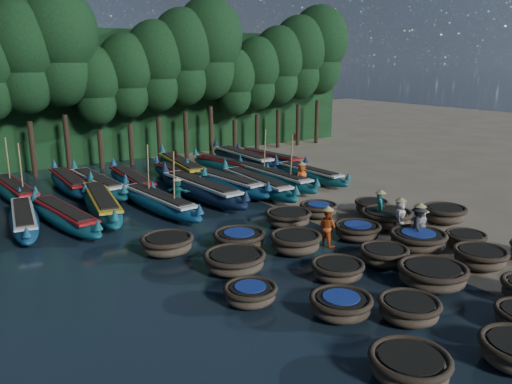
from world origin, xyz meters
TOP-DOWN VIEW (x-y plane):
  - ground at (0.00, 0.00)m, footprint 120.00×120.00m
  - foliage_wall at (0.00, 23.50)m, footprint 40.00×3.00m
  - coracle_0 at (-6.19, -9.26)m, footprint 2.35×2.35m
  - coracle_5 at (-5.38, -6.00)m, footprint 2.32×2.32m
  - coracle_6 at (-3.87, -7.36)m, footprint 2.16×2.16m
  - coracle_7 at (-1.28, -6.25)m, footprint 2.42×2.42m
  - coracle_8 at (1.61, -6.24)m, footprint 2.11×2.11m
  - coracle_10 at (-7.21, -3.73)m, footprint 1.88×1.88m
  - coracle_11 at (-3.58, -3.94)m, footprint 2.24×2.24m
  - coracle_12 at (-1.20, -3.99)m, footprint 2.12×2.12m
  - coracle_13 at (1.21, -3.68)m, footprint 2.44×2.44m
  - coracle_14 at (3.13, -4.63)m, footprint 1.93×1.93m
  - coracle_15 at (-6.29, -1.27)m, footprint 2.53×2.53m
  - coracle_16 at (-3.23, -1.09)m, footprint 2.48×2.48m
  - coracle_17 at (0.05, -1.36)m, footprint 2.23×2.23m
  - coracle_18 at (2.39, -0.92)m, footprint 2.50×2.50m
  - coracle_19 at (5.27, -2.06)m, footprint 2.22×2.22m
  - coracle_20 at (-7.62, 1.77)m, footprint 2.18×2.18m
  - coracle_21 at (-4.86, 0.65)m, footprint 2.37×2.37m
  - coracle_22 at (-1.37, 1.79)m, footprint 2.53×2.53m
  - coracle_23 at (0.78, 2.07)m, footprint 1.92×1.92m
  - coracle_24 at (3.46, 1.00)m, footprint 1.76×1.76m
  - long_boat_0 at (-11.84, 8.45)m, footprint 2.21×7.26m
  - long_boat_1 at (-10.19, 7.74)m, footprint 2.39×7.73m
  - long_boat_2 at (-8.07, 8.74)m, footprint 2.86×8.50m
  - long_boat_3 at (-5.51, 7.43)m, footprint 2.16×8.02m
  - long_boat_4 at (-2.58, 8.29)m, footprint 2.09×9.04m
  - long_boat_5 at (-0.55, 9.16)m, footprint 2.34×8.45m
  - long_boat_6 at (0.86, 7.72)m, footprint 1.96×8.49m
  - long_boat_7 at (2.71, 8.41)m, footprint 1.59×8.21m
  - long_boat_8 at (5.40, 8.29)m, footprint 1.49×7.33m
  - long_boat_9 at (-11.29, 14.22)m, footprint 2.11×8.07m
  - long_boat_10 at (-8.24, 14.52)m, footprint 1.47×7.85m
  - long_boat_11 at (-6.97, 13.09)m, footprint 1.99×8.35m
  - long_boat_12 at (-4.96, 12.80)m, footprint 1.80×7.99m
  - long_boat_13 at (-1.91, 12.83)m, footprint 1.55×7.33m
  - long_boat_14 at (-0.80, 14.44)m, footprint 2.69×9.08m
  - long_boat_15 at (2.28, 13.23)m, footprint 2.67×7.97m
  - long_boat_16 at (4.41, 14.68)m, footprint 1.86×9.09m
  - long_boat_17 at (6.22, 13.84)m, footprint 2.26×7.78m
  - fisherman_0 at (2.17, -1.89)m, footprint 0.95×0.85m
  - fisherman_1 at (2.19, -0.67)m, footprint 0.71×0.74m
  - fisherman_2 at (-1.58, -1.18)m, footprint 0.75×0.90m
  - fisherman_3 at (1.64, -3.33)m, footprint 1.32×1.26m
  - fisherman_4 at (2.01, -3.24)m, footprint 0.93×0.52m
  - fisherman_5 at (-4.20, 7.92)m, footprint 1.25×1.35m
  - fisherman_6 at (3.27, 6.46)m, footprint 0.89×0.61m
  - tree_3 at (-9.10, 20.00)m, footprint 4.92×4.92m
  - tree_4 at (-6.80, 20.00)m, footprint 5.34×5.34m
  - tree_5 at (-4.50, 20.00)m, footprint 3.68×3.68m
  - tree_6 at (-2.20, 20.00)m, footprint 4.09×4.09m
  - tree_7 at (0.10, 20.00)m, footprint 4.51×4.51m
  - tree_8 at (2.40, 20.00)m, footprint 4.92×4.92m
  - tree_9 at (4.70, 20.00)m, footprint 5.34×5.34m
  - tree_10 at (7.00, 20.00)m, footprint 3.68×3.68m
  - tree_11 at (9.30, 20.00)m, footprint 4.09×4.09m
  - tree_12 at (11.60, 20.00)m, footprint 4.51×4.51m
  - tree_13 at (13.90, 20.00)m, footprint 4.92×4.92m
  - tree_14 at (16.20, 20.00)m, footprint 5.34×5.34m

SIDE VIEW (x-z plane):
  - ground at x=0.00m, z-range 0.00..0.00m
  - coracle_14 at x=3.13m, z-range 0.05..0.69m
  - coracle_10 at x=-7.21m, z-range 0.05..0.69m
  - coracle_11 at x=-3.58m, z-range 0.05..0.72m
  - coracle_5 at x=-5.38m, z-range 0.05..0.75m
  - coracle_0 at x=-6.19m, z-range 0.05..0.76m
  - coracle_24 at x=3.46m, z-range 0.05..0.76m
  - coracle_6 at x=-3.87m, z-range 0.05..0.76m
  - coracle_17 at x=0.05m, z-range 0.06..0.77m
  - coracle_23 at x=0.78m, z-range 0.06..0.77m
  - coracle_12 at x=-1.20m, z-range 0.05..0.79m
  - coracle_21 at x=-4.86m, z-range 0.06..0.79m
  - coracle_22 at x=-1.37m, z-range 0.05..0.81m
  - coracle_15 at x=-6.29m, z-range 0.05..0.82m
  - coracle_8 at x=1.61m, z-range 0.06..0.84m
  - coracle_20 at x=-7.62m, z-range 0.06..0.84m
  - coracle_13 at x=1.21m, z-range 0.06..0.85m
  - coracle_7 at x=-1.28m, z-range 0.06..0.87m
  - coracle_18 at x=2.39m, z-range 0.06..0.88m
  - coracle_19 at x=5.27m, z-range 0.06..0.88m
  - coracle_16 at x=-3.23m, z-range 0.06..0.90m
  - long_boat_0 at x=-11.84m, z-range -0.15..1.13m
  - long_boat_13 at x=-1.91m, z-range -0.15..1.14m
  - long_boat_8 at x=5.40m, z-range -0.15..1.14m
  - long_boat_1 at x=-10.19m, z-range -0.16..1.21m
  - long_boat_17 at x=6.22m, z-range -0.16..1.21m
  - long_boat_10 at x=-8.24m, z-range -0.16..1.22m
  - long_boat_12 at x=-4.96m, z-range -0.17..1.24m
  - long_boat_15 at x=2.28m, z-range -0.17..1.25m
  - long_boat_3 at x=-5.51m, z-range -1.17..2.25m
  - long_boat_9 at x=-11.29m, z-range -1.17..2.27m
  - long_boat_7 at x=2.71m, z-range -1.19..2.30m
  - long_boat_11 at x=-6.97m, z-range -0.18..1.30m
  - long_boat_5 at x=-0.55m, z-range -0.18..1.32m
  - long_boat_6 at x=0.86m, z-range -0.18..1.32m
  - long_boat_2 at x=-8.07m, z-range -0.18..1.33m
  - long_boat_4 at x=-2.58m, z-range -0.19..1.40m
  - long_boat_16 at x=4.41m, z-range -0.19..1.41m
  - long_boat_14 at x=-0.80m, z-range -0.19..1.42m
  - fisherman_5 at x=-4.20m, z-range -0.06..1.65m
  - fisherman_4 at x=2.01m, z-range -0.02..1.68m
  - fisherman_0 at x=2.17m, z-range -0.04..1.79m
  - fisherman_2 at x=-1.58m, z-range -0.05..1.82m
  - fisherman_6 at x=3.27m, z-range -0.05..1.91m
  - fisherman_3 at x=1.64m, z-range -0.07..1.94m
  - fisherman_1 at x=2.19m, z-range 0.00..1.91m
  - foliage_wall at x=0.00m, z-range 0.00..10.00m
  - tree_5 at x=-4.50m, z-range 1.63..10.31m
  - tree_10 at x=7.00m, z-range 1.63..10.31m
  - tree_6 at x=-2.20m, z-range 1.82..11.47m
  - tree_11 at x=9.30m, z-range 1.82..11.47m
  - tree_7 at x=0.10m, z-range 2.01..12.64m
  - tree_12 at x=11.60m, z-range 2.01..12.64m
  - tree_3 at x=-9.10m, z-range 2.19..13.80m
  - tree_8 at x=2.40m, z-range 2.19..13.80m
  - tree_13 at x=13.90m, z-range 2.19..13.80m
  - tree_4 at x=-6.80m, z-range 2.38..14.96m
  - tree_9 at x=4.70m, z-range 2.38..14.96m
  - tree_14 at x=16.20m, z-range 2.38..14.96m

